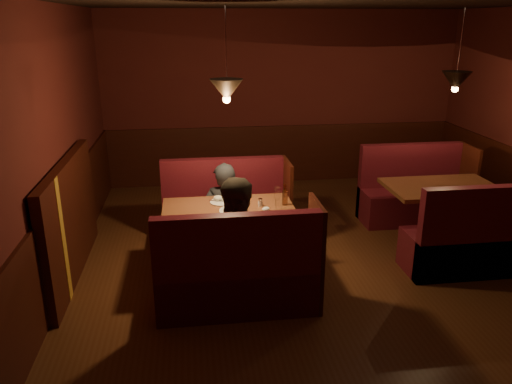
{
  "coord_description": "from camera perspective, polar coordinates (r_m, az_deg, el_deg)",
  "views": [
    {
      "loc": [
        -1.58,
        -4.89,
        2.71
      ],
      "look_at": [
        -0.9,
        0.19,
        0.95
      ],
      "focal_mm": 35.0,
      "sensor_mm": 36.0,
      "label": 1
    }
  ],
  "objects": [
    {
      "name": "room",
      "position": [
        5.36,
        6.77,
        0.81
      ],
      "size": [
        6.02,
        7.02,
        2.92
      ],
      "color": "#542B15",
      "rests_on": "ground"
    },
    {
      "name": "main_table",
      "position": [
        5.51,
        -2.93,
        -3.62
      ],
      "size": [
        1.44,
        0.88,
        1.01
      ],
      "color": "brown",
      "rests_on": "ground"
    },
    {
      "name": "main_bench_far",
      "position": [
        6.36,
        -3.39,
        -2.9
      ],
      "size": [
        1.59,
        0.57,
        1.08
      ],
      "color": "#510E18",
      "rests_on": "ground"
    },
    {
      "name": "main_bench_near",
      "position": [
        4.89,
        -1.87,
        -9.99
      ],
      "size": [
        1.59,
        0.57,
        1.08
      ],
      "color": "#510E18",
      "rests_on": "ground"
    },
    {
      "name": "second_table",
      "position": [
        6.68,
        20.35,
        -0.95
      ],
      "size": [
        1.37,
        0.87,
        0.77
      ],
      "color": "brown",
      "rests_on": "ground"
    },
    {
      "name": "second_bench_far",
      "position": [
        7.45,
        17.54,
        -0.48
      ],
      "size": [
        1.51,
        0.56,
        1.08
      ],
      "color": "#510E18",
      "rests_on": "ground"
    },
    {
      "name": "second_bench_near",
      "position": [
        6.12,
        23.83,
        -5.5
      ],
      "size": [
        1.51,
        0.56,
        1.08
      ],
      "color": "#510E18",
      "rests_on": "ground"
    },
    {
      "name": "diner_a",
      "position": [
        5.98,
        -3.63,
        -0.28
      ],
      "size": [
        0.59,
        0.44,
        1.49
      ],
      "primitive_type": "imported",
      "rotation": [
        0.0,
        0.0,
        2.99
      ],
      "color": "#23252B",
      "rests_on": "ground"
    },
    {
      "name": "diner_b",
      "position": [
        4.91,
        -1.69,
        -3.72
      ],
      "size": [
        0.81,
        0.64,
        1.63
      ],
      "primitive_type": "imported",
      "rotation": [
        0.0,
        0.0,
        -0.02
      ],
      "color": "#2A231C",
      "rests_on": "ground"
    }
  ]
}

